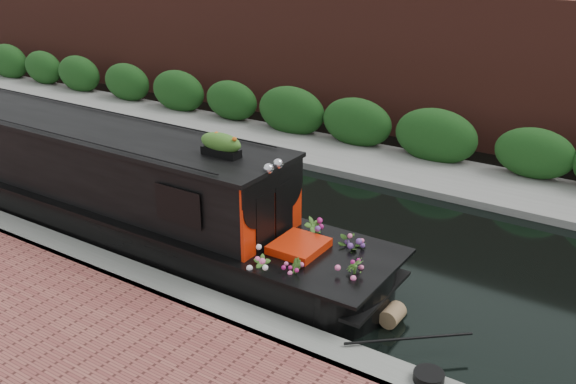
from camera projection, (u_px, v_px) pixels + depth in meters
The scene contains 8 objects.
ground at pixel (244, 215), 13.40m from camera, with size 80.00×80.00×0.00m, color black.
near_bank_coping at pixel (127, 282), 10.86m from camera, with size 40.00×0.60×0.50m, color slate.
far_bank_path at pixel (342, 159), 16.64m from camera, with size 40.00×2.40×0.34m, color gray.
far_hedge at pixel (358, 149), 17.33m from camera, with size 40.00×1.10×2.80m, color #184115.
far_brick_wall at pixel (391, 130), 18.95m from camera, with size 40.00×1.00×8.00m, color #53241C.
narrowboat at pixel (109, 191), 12.53m from camera, with size 11.42×2.05×2.68m.
rope_fender at pixel (393, 315), 9.67m from camera, with size 0.29×0.29×0.39m, color olive.
coiled_mooring_rope at pixel (429, 377), 8.10m from camera, with size 0.40×0.40×0.12m, color black.
Camera 1 is at (7.49, -9.67, 5.56)m, focal length 40.00 mm.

